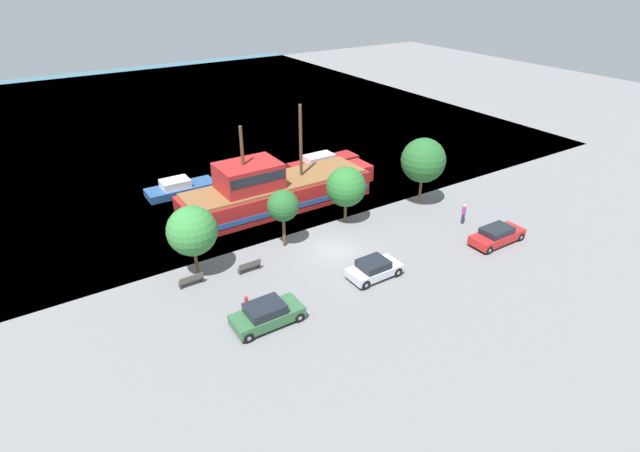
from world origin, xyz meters
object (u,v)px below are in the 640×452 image
Objects in this scene: parked_car_curb_front at (267,314)px; pirate_ship at (273,190)px; parked_car_curb_mid at (497,235)px; fire_hydrant at (246,301)px; bench_promenade_west at (191,280)px; bench_promenade_east at (250,266)px; moored_boat_outer at (180,188)px; parked_car_curb_rear at (374,269)px; moored_boat_dockside at (323,162)px; pedestrian_walking_near at (464,214)px.

pirate_ship is at bearing 60.25° from parked_car_curb_front.
fire_hydrant is (-20.05, 3.30, -0.30)m from parked_car_curb_mid.
bench_promenade_west reaches higher than fire_hydrant.
bench_promenade_west is (-4.12, 0.59, 0.00)m from bench_promenade_east.
fire_hydrant is (-8.43, -11.90, -1.25)m from pirate_ship.
moored_boat_outer reaches higher than bench_promenade_west.
parked_car_curb_front is at bearing -95.38° from moored_boat_outer.
bench_promenade_east is 0.99× the size of bench_promenade_west.
parked_car_curb_mid is at bearing -7.60° from parked_car_curb_rear.
moored_boat_dockside is 21.12m from parked_car_curb_mid.
bench_promenade_east is (-18.07, 6.88, -0.27)m from parked_car_curb_mid.
parked_car_curb_front is 6.93m from bench_promenade_west.
pedestrian_walking_near reaches higher than parked_car_curb_rear.
parked_car_curb_mid is at bearing -20.84° from bench_promenade_east.
parked_car_curb_front is 8.69m from parked_car_curb_rear.
parked_car_curb_mid reaches higher than parked_car_curb_rear.
parked_car_curb_mid is 3.79m from pedestrian_walking_near.
moored_boat_dockside is at bearing 66.53° from parked_car_curb_rear.
moored_boat_outer is 21.94m from parked_car_curb_front.
parked_car_curb_front is at bearing 177.15° from parked_car_curb_mid.
pirate_ship reaches higher than moored_boat_dockside.
bench_promenade_east is at bearing -137.67° from moored_boat_dockside.
fire_hydrant is (-8.98, 1.82, -0.28)m from parked_car_curb_rear.
pirate_ship is 10.74m from moored_boat_dockside.
bench_promenade_west is (-2.14, 4.17, 0.03)m from fire_hydrant.
pedestrian_walking_near is (2.92, -17.18, 0.30)m from moored_boat_dockside.
moored_boat_dockside is 20.91m from bench_promenade_east.
moored_boat_outer is 3.68× the size of pedestrian_walking_near.
moored_boat_outer is 16.01m from bench_promenade_west.
pirate_ship reaches higher than fire_hydrant.
pirate_ship is 11.21× the size of bench_promenade_east.
moored_boat_outer is 1.48× the size of parked_car_curb_front.
parked_car_curb_front is 2.49× the size of pedestrian_walking_near.
bench_promenade_west is 0.95× the size of pedestrian_walking_near.
moored_boat_outer is 3.88× the size of bench_promenade_west.
parked_car_curb_rear is (6.62, -21.35, 0.15)m from moored_boat_outer.
bench_promenade_east is at bearing 74.16° from parked_car_curb_front.
bench_promenade_east and bench_promenade_west have the same top height.
bench_promenade_east is (1.98, 3.58, 0.02)m from fire_hydrant.
moored_boat_dockside reaches higher than moored_boat_outer.
pedestrian_walking_near is (11.93, -11.42, -0.76)m from pirate_ship.
fire_hydrant is (-17.44, -17.66, -0.18)m from moored_boat_dockside.
bench_promenade_east is 18.64m from pedestrian_walking_near.
pirate_ship is 14.64m from fire_hydrant.
parked_car_curb_mid is (19.75, -0.98, -0.03)m from parked_car_curb_front.
pedestrian_walking_near is at bearing 11.42° from parked_car_curb_rear.
parked_car_curb_front reaches higher than parked_car_curb_rear.
parked_car_curb_mid reaches higher than bench_promenade_west.
pirate_ship is at bearing -51.52° from moored_boat_outer.
pirate_ship is at bearing -147.40° from moored_boat_dockside.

